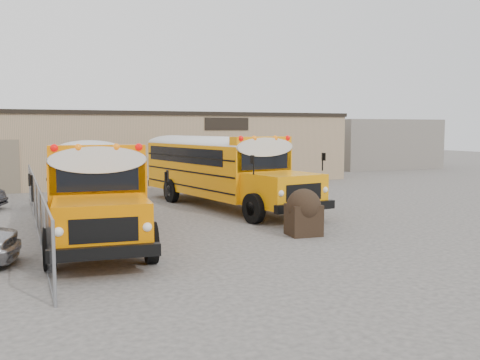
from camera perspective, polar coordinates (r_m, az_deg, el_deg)
name	(u,v)px	position (r m, az deg, el deg)	size (l,w,h in m)	color
ground	(225,232)	(18.72, -1.66, -5.60)	(120.00, 120.00, 0.00)	#484542
warehouse	(119,146)	(37.73, -12.78, 3.51)	(30.20, 10.20, 4.67)	#897454
chainlink_fence	(36,205)	(20.31, -20.89, -2.51)	(0.07, 18.07, 1.81)	gray
distant_building_right	(371,144)	(51.31, 13.81, 3.79)	(10.00, 8.00, 4.40)	gray
school_bus_left	(88,167)	(25.36, -15.88, 1.32)	(3.72, 11.12, 3.19)	orange
school_bus_right	(157,158)	(30.90, -8.83, 2.33)	(4.76, 11.67, 3.32)	orange
tarp_bundle	(304,212)	(18.19, 6.81, -3.36)	(1.17, 1.17, 1.59)	black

